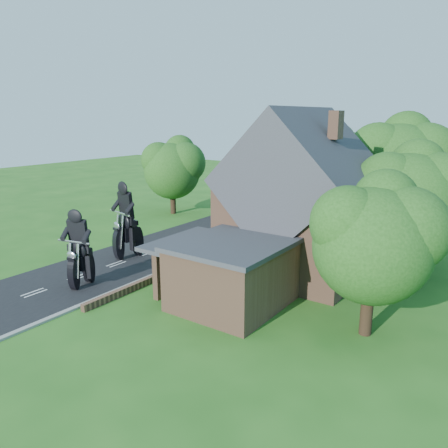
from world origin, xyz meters
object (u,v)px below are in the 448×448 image
Objects in this scene: house at (300,204)px; garden_wall at (212,254)px; motorcycle_follow at (128,246)px; motorcycle_lead at (82,275)px; annex at (231,272)px.

garden_wall is at bearing -170.83° from house.
house is 12.27m from motorcycle_follow.
house is at bearing -145.68° from motorcycle_lead.
motorcycle_follow reaches higher than garden_wall.
house is at bearing -145.85° from motorcycle_follow.
motorcycle_lead is at bearing -133.00° from house.
motorcycle_follow is at bearing -143.01° from garden_wall.
annex is at bearing 178.95° from motorcycle_follow.
house is at bearing 84.76° from annex.
motorcycle_lead is 5.54m from motorcycle_follow.
motorcycle_follow is at bearing 167.37° from annex.
motorcycle_follow is at bearing -157.44° from house.
motorcycle_follow is (-1.74, 5.26, 0.12)m from motorcycle_lead.
house reaches higher than motorcycle_lead.
motorcycle_follow is (-10.23, 2.29, -0.96)m from annex.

